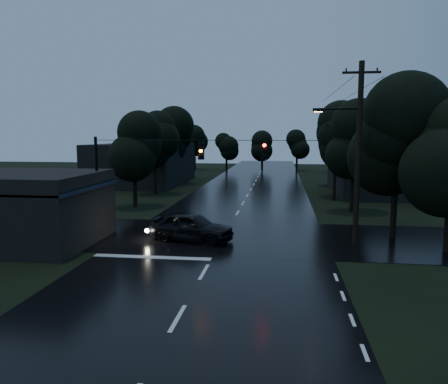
# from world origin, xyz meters

# --- Properties ---
(ground) EXTENTS (160.00, 160.00, 0.00)m
(ground) POSITION_xyz_m (0.00, 0.00, 0.00)
(ground) COLOR black
(ground) RESTS_ON ground
(main_road) EXTENTS (12.00, 120.00, 0.02)m
(main_road) POSITION_xyz_m (0.00, 30.00, 0.00)
(main_road) COLOR black
(main_road) RESTS_ON ground
(cross_street) EXTENTS (60.00, 9.00, 0.02)m
(cross_street) POSITION_xyz_m (0.00, 12.00, 0.00)
(cross_street) COLOR black
(cross_street) RESTS_ON ground
(building_far_right) EXTENTS (10.00, 14.00, 4.40)m
(building_far_right) POSITION_xyz_m (14.00, 34.00, 2.20)
(building_far_right) COLOR black
(building_far_right) RESTS_ON ground
(building_far_left) EXTENTS (10.00, 16.00, 5.00)m
(building_far_left) POSITION_xyz_m (-14.00, 40.00, 2.50)
(building_far_left) COLOR black
(building_far_left) RESTS_ON ground
(utility_pole_main) EXTENTS (3.50, 0.30, 10.00)m
(utility_pole_main) POSITION_xyz_m (7.41, 11.00, 5.26)
(utility_pole_main) COLOR black
(utility_pole_main) RESTS_ON ground
(utility_pole_far) EXTENTS (2.00, 0.30, 7.50)m
(utility_pole_far) POSITION_xyz_m (8.30, 28.00, 3.88)
(utility_pole_far) COLOR black
(utility_pole_far) RESTS_ON ground
(anchor_pole_left) EXTENTS (0.18, 0.18, 6.00)m
(anchor_pole_left) POSITION_xyz_m (-7.50, 11.00, 3.00)
(anchor_pole_left) COLOR black
(anchor_pole_left) RESTS_ON ground
(span_signals) EXTENTS (15.00, 0.37, 1.12)m
(span_signals) POSITION_xyz_m (0.56, 10.99, 5.24)
(span_signals) COLOR black
(span_signals) RESTS_ON ground
(tree_corner_near) EXTENTS (4.48, 4.48, 9.44)m
(tree_corner_near) POSITION_xyz_m (10.00, 13.00, 5.99)
(tree_corner_near) COLOR black
(tree_corner_near) RESTS_ON ground
(tree_left_a) EXTENTS (3.92, 3.92, 8.26)m
(tree_left_a) POSITION_xyz_m (-9.00, 22.00, 5.24)
(tree_left_a) COLOR black
(tree_left_a) RESTS_ON ground
(tree_left_b) EXTENTS (4.20, 4.20, 8.85)m
(tree_left_b) POSITION_xyz_m (-9.60, 30.00, 5.62)
(tree_left_b) COLOR black
(tree_left_b) RESTS_ON ground
(tree_left_c) EXTENTS (4.48, 4.48, 9.44)m
(tree_left_c) POSITION_xyz_m (-10.20, 40.00, 5.99)
(tree_left_c) COLOR black
(tree_left_c) RESTS_ON ground
(tree_right_a) EXTENTS (4.20, 4.20, 8.85)m
(tree_right_a) POSITION_xyz_m (9.00, 22.00, 5.62)
(tree_right_a) COLOR black
(tree_right_a) RESTS_ON ground
(tree_right_b) EXTENTS (4.48, 4.48, 9.44)m
(tree_right_b) POSITION_xyz_m (9.60, 30.00, 5.99)
(tree_right_b) COLOR black
(tree_right_b) RESTS_ON ground
(tree_right_c) EXTENTS (4.76, 4.76, 10.03)m
(tree_right_c) POSITION_xyz_m (10.20, 40.00, 6.37)
(tree_right_c) COLOR black
(tree_right_c) RESTS_ON ground
(car) EXTENTS (5.23, 3.05, 1.67)m
(car) POSITION_xyz_m (-1.75, 10.71, 0.84)
(car) COLOR black
(car) RESTS_ON ground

